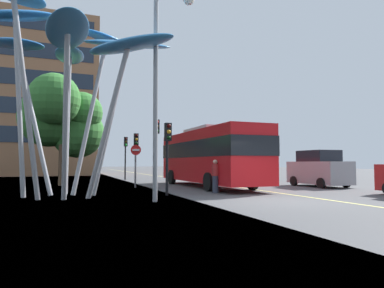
% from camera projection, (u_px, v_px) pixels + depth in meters
% --- Properties ---
extents(ground, '(120.00, 240.00, 0.10)m').
position_uv_depth(ground, '(262.00, 203.00, 12.79)').
color(ground, '#4C4C4F').
extents(red_bus, '(2.86, 10.82, 3.56)m').
position_uv_depth(red_bus, '(208.00, 155.00, 20.69)').
color(red_bus, red).
rests_on(red_bus, ground).
extents(leaf_sculpture, '(8.69, 9.48, 8.26)m').
position_uv_depth(leaf_sculpture, '(67.00, 48.00, 14.92)').
color(leaf_sculpture, '#9EA0A5').
rests_on(leaf_sculpture, ground).
extents(traffic_light_kerb_near, '(0.28, 0.42, 3.22)m').
position_uv_depth(traffic_light_kerb_near, '(168.00, 143.00, 15.19)').
color(traffic_light_kerb_near, black).
rests_on(traffic_light_kerb_near, ground).
extents(traffic_light_kerb_far, '(0.28, 0.42, 3.92)m').
position_uv_depth(traffic_light_kerb_far, '(156.00, 139.00, 19.57)').
color(traffic_light_kerb_far, black).
rests_on(traffic_light_kerb_far, ground).
extents(traffic_light_island_mid, '(0.28, 0.42, 3.40)m').
position_uv_depth(traffic_light_island_mid, '(136.00, 147.00, 22.71)').
color(traffic_light_island_mid, black).
rests_on(traffic_light_island_mid, ground).
extents(traffic_light_opposite, '(0.28, 0.42, 3.64)m').
position_uv_depth(traffic_light_opposite, '(126.00, 149.00, 29.08)').
color(traffic_light_opposite, black).
rests_on(traffic_light_opposite, ground).
extents(car_parked_mid, '(2.03, 3.96, 2.21)m').
position_uv_depth(car_parked_mid, '(319.00, 169.00, 20.92)').
color(car_parked_mid, gray).
rests_on(car_parked_mid, ground).
extents(street_lamp, '(1.65, 0.44, 8.19)m').
position_uv_depth(street_lamp, '(165.00, 66.00, 13.17)').
color(street_lamp, gray).
rests_on(street_lamp, ground).
extents(tree_pavement_near, '(5.57, 5.60, 6.95)m').
position_uv_depth(tree_pavement_near, '(62.00, 116.00, 22.45)').
color(tree_pavement_near, brown).
rests_on(tree_pavement_near, ground).
extents(pedestrian, '(0.34, 0.34, 1.61)m').
position_uv_depth(pedestrian, '(215.00, 176.00, 16.45)').
color(pedestrian, '#2D3342').
rests_on(pedestrian, ground).
extents(no_entry_sign, '(0.60, 0.12, 2.49)m').
position_uv_depth(no_entry_sign, '(136.00, 159.00, 19.85)').
color(no_entry_sign, gray).
rests_on(no_entry_sign, ground).
extents(backdrop_building, '(20.97, 13.42, 18.43)m').
position_uv_depth(backdrop_building, '(5.00, 99.00, 41.64)').
color(backdrop_building, '#8E6042').
rests_on(backdrop_building, ground).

